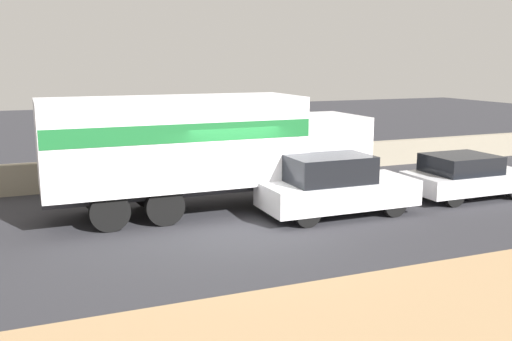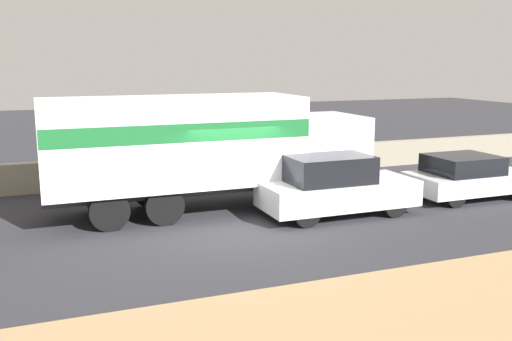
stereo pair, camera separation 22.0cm
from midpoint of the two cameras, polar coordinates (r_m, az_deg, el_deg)
ground_plane at (r=14.76m, az=-0.61°, el=-5.76°), size 80.00×80.00×0.00m
stone_wall_backdrop at (r=20.38m, az=-6.77°, el=0.30°), size 60.00×0.35×1.00m
box_truck at (r=16.10m, az=-5.09°, el=2.65°), size 9.22×2.58×3.26m
car_hatchback at (r=15.91m, az=8.25°, el=-1.52°), size 4.33×1.83×1.71m
car_sedan_second at (r=18.94m, az=20.69°, el=-0.57°), size 3.87×1.85×1.37m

